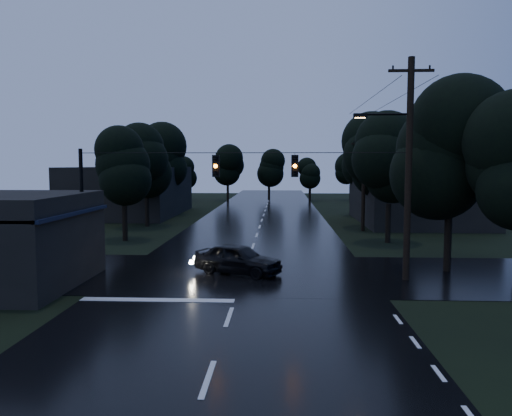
{
  "coord_description": "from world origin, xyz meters",
  "views": [
    {
      "loc": [
        1.77,
        -11.74,
        5.27
      ],
      "look_at": [
        0.49,
        13.86,
        3.03
      ],
      "focal_mm": 35.0,
      "sensor_mm": 36.0,
      "label": 1
    }
  ],
  "objects": [
    {
      "name": "tree_right_a",
      "position": [
        9.0,
        22.0,
        5.62
      ],
      "size": [
        4.2,
        4.2,
        8.85
      ],
      "color": "black",
      "rests_on": "ground"
    },
    {
      "name": "tree_left_a",
      "position": [
        -9.0,
        22.0,
        5.24
      ],
      "size": [
        3.92,
        3.92,
        8.26
      ],
      "color": "black",
      "rests_on": "ground"
    },
    {
      "name": "building_far_right",
      "position": [
        14.0,
        34.0,
        2.2
      ],
      "size": [
        10.0,
        14.0,
        4.4
      ],
      "primitive_type": "cube",
      "color": "black",
      "rests_on": "ground"
    },
    {
      "name": "anchor_pole_left",
      "position": [
        -7.5,
        11.0,
        3.0
      ],
      "size": [
        0.18,
        0.18,
        6.0
      ],
      "primitive_type": "cylinder",
      "color": "black",
      "rests_on": "ground"
    },
    {
      "name": "span_signals",
      "position": [
        0.56,
        10.99,
        5.24
      ],
      "size": [
        15.0,
        0.37,
        1.12
      ],
      "color": "black",
      "rests_on": "ground"
    },
    {
      "name": "tree_right_b",
      "position": [
        9.6,
        30.0,
        5.99
      ],
      "size": [
        4.48,
        4.48,
        9.44
      ],
      "color": "black",
      "rests_on": "ground"
    },
    {
      "name": "tree_corner_near",
      "position": [
        10.0,
        13.0,
        5.99
      ],
      "size": [
        4.48,
        4.48,
        9.44
      ],
      "color": "black",
      "rests_on": "ground"
    },
    {
      "name": "cross_street",
      "position": [
        0.0,
        12.0,
        0.0
      ],
      "size": [
        60.0,
        9.0,
        0.02
      ],
      "primitive_type": "cube",
      "color": "black",
      "rests_on": "ground"
    },
    {
      "name": "ground",
      "position": [
        0.0,
        0.0,
        0.0
      ],
      "size": [
        160.0,
        160.0,
        0.0
      ],
      "primitive_type": "plane",
      "color": "black",
      "rests_on": "ground"
    },
    {
      "name": "utility_pole_main",
      "position": [
        7.41,
        11.0,
        5.26
      ],
      "size": [
        3.5,
        0.3,
        10.0
      ],
      "color": "black",
      "rests_on": "ground"
    },
    {
      "name": "tree_right_c",
      "position": [
        10.2,
        40.0,
        6.37
      ],
      "size": [
        4.76,
        4.76,
        10.03
      ],
      "color": "black",
      "rests_on": "ground"
    },
    {
      "name": "tree_left_c",
      "position": [
        -10.2,
        40.0,
        5.99
      ],
      "size": [
        4.48,
        4.48,
        9.44
      ],
      "color": "black",
      "rests_on": "ground"
    },
    {
      "name": "car",
      "position": [
        -0.28,
        11.9,
        0.73
      ],
      "size": [
        4.64,
        3.39,
        1.47
      ],
      "primitive_type": "imported",
      "rotation": [
        0.0,
        0.0,
        1.14
      ],
      "color": "black",
      "rests_on": "ground"
    },
    {
      "name": "utility_pole_far",
      "position": [
        8.3,
        28.0,
        3.88
      ],
      "size": [
        2.0,
        0.3,
        7.5
      ],
      "color": "black",
      "rests_on": "ground"
    },
    {
      "name": "tree_left_b",
      "position": [
        -9.6,
        30.0,
        5.62
      ],
      "size": [
        4.2,
        4.2,
        8.85
      ],
      "color": "black",
      "rests_on": "ground"
    },
    {
      "name": "main_road",
      "position": [
        0.0,
        30.0,
        0.0
      ],
      "size": [
        12.0,
        120.0,
        0.02
      ],
      "primitive_type": "cube",
      "color": "black",
      "rests_on": "ground"
    },
    {
      "name": "building_far_left",
      "position": [
        -14.0,
        40.0,
        2.5
      ],
      "size": [
        10.0,
        16.0,
        5.0
      ],
      "primitive_type": "cube",
      "color": "black",
      "rests_on": "ground"
    }
  ]
}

